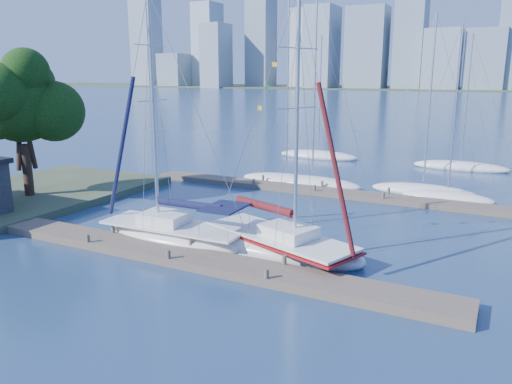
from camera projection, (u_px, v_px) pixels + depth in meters
The scene contains 14 objects.
ground at pixel (181, 260), 23.70m from camera, with size 700.00×700.00×0.00m, color navy.
near_dock at pixel (180, 256), 23.66m from camera, with size 26.00×2.00×0.40m, color #4F453A.
far_dock at pixel (331, 192), 36.61m from camera, with size 30.00×1.80×0.36m, color #4F453A.
shore at pixel (1, 201), 33.83m from camera, with size 12.00×22.00×0.50m, color #38472D.
far_shore at pixel (493, 89), 300.50m from camera, with size 800.00×100.00×1.50m, color #38472D.
tree at pixel (20, 100), 32.95m from camera, with size 7.59×6.93×10.29m.
sailboat_navy at pixel (174, 224), 25.97m from camera, with size 8.54×3.01×13.14m.
sailboat_maroon at pixel (279, 236), 24.27m from camera, with size 9.18×5.55×12.79m.
bg_boat_1 at pixel (286, 180), 40.44m from camera, with size 8.04×2.91×15.48m.
bg_boat_2 at pixel (312, 183), 39.37m from camera, with size 8.27×5.14×15.88m.
bg_boat_3 at pixel (423, 191), 36.86m from camera, with size 7.66×2.45×13.07m.
bg_boat_4 at pixel (448, 197), 34.89m from camera, with size 6.51×3.29×12.32m.
bg_boat_6 at pixel (318, 155), 52.83m from camera, with size 8.83×3.59×12.91m.
bg_boat_7 at pixel (461, 167), 46.46m from camera, with size 8.76×3.58×12.54m.
Camera 1 is at (13.44, -18.19, 8.59)m, focal length 35.00 mm.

